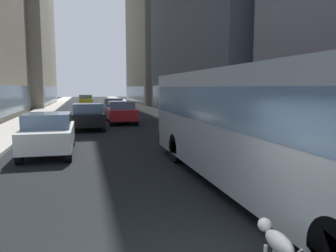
# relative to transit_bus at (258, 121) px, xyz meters

# --- Properties ---
(ground_plane) EXTENTS (120.00, 120.00, 0.00)m
(ground_plane) POSITION_rel_transit_bus_xyz_m (-2.80, 31.49, -1.78)
(ground_plane) COLOR black
(sidewalk_left) EXTENTS (2.40, 110.00, 0.15)m
(sidewalk_left) POSITION_rel_transit_bus_xyz_m (-8.50, 31.49, -1.70)
(sidewalk_left) COLOR #ADA89E
(sidewalk_left) RESTS_ON ground
(sidewalk_right) EXTENTS (2.40, 110.00, 0.15)m
(sidewalk_right) POSITION_rel_transit_bus_xyz_m (2.90, 31.49, -1.70)
(sidewalk_right) COLOR #9E9991
(sidewalk_right) RESTS_ON ground
(transit_bus) EXTENTS (2.78, 11.53, 3.05)m
(transit_bus) POSITION_rel_transit_bus_xyz_m (0.00, 0.00, 0.00)
(transit_bus) COLOR #999EA3
(transit_bus) RESTS_ON ground
(car_black_suv) EXTENTS (1.89, 4.26, 1.62)m
(car_black_suv) POSITION_rel_transit_bus_xyz_m (-4.00, 13.88, -0.95)
(car_black_suv) COLOR black
(car_black_suv) RESTS_ON ground
(car_yellow_taxi) EXTENTS (1.86, 4.30, 1.62)m
(car_yellow_taxi) POSITION_rel_transit_bus_xyz_m (-4.00, 40.78, -0.95)
(car_yellow_taxi) COLOR yellow
(car_yellow_taxi) RESTS_ON ground
(car_blue_hatchback) EXTENTS (1.70, 4.33, 1.62)m
(car_blue_hatchback) POSITION_rel_transit_bus_xyz_m (-1.60, 23.78, -0.96)
(car_blue_hatchback) COLOR #4C6BB7
(car_blue_hatchback) RESTS_ON ground
(car_white_van) EXTENTS (1.83, 4.26, 1.62)m
(car_white_van) POSITION_rel_transit_bus_xyz_m (-5.60, 6.20, -0.95)
(car_white_van) COLOR silver
(car_white_van) RESTS_ON ground
(car_red_coupe) EXTENTS (1.91, 4.66, 1.62)m
(car_red_coupe) POSITION_rel_transit_bus_xyz_m (-1.60, 17.05, -0.95)
(car_red_coupe) COLOR red
(car_red_coupe) RESTS_ON ground
(dalmatian_dog) EXTENTS (0.22, 0.96, 0.72)m
(dalmatian_dog) POSITION_rel_transit_bus_xyz_m (-1.73, -3.63, -1.26)
(dalmatian_dog) COLOR white
(dalmatian_dog) RESTS_ON ground
(pedestrian_with_handbag) EXTENTS (0.45, 0.34, 1.69)m
(pedestrian_with_handbag) POSITION_rel_transit_bus_xyz_m (2.42, 3.34, -0.76)
(pedestrian_with_handbag) COLOR #1E1E2D
(pedestrian_with_handbag) RESTS_ON sidewalk_right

